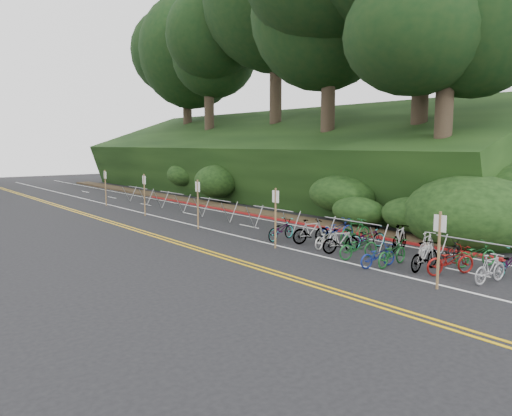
# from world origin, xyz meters

# --- Properties ---
(ground) EXTENTS (120.00, 120.00, 0.00)m
(ground) POSITION_xyz_m (0.00, 0.00, 0.00)
(ground) COLOR black
(ground) RESTS_ON ground
(road_markings) EXTENTS (7.47, 80.00, 0.01)m
(road_markings) POSITION_xyz_m (0.63, 10.10, 0.00)
(road_markings) COLOR gold
(road_markings) RESTS_ON ground
(red_curb) EXTENTS (0.25, 28.00, 0.10)m
(red_curb) POSITION_xyz_m (5.70, 12.00, 0.05)
(red_curb) COLOR maroon
(red_curb) RESTS_ON ground
(embankment) EXTENTS (14.30, 48.14, 9.11)m
(embankment) POSITION_xyz_m (12.96, 19.04, 2.57)
(embankment) COLOR black
(embankment) RESTS_ON ground
(tree_cluster) EXTENTS (33.81, 55.17, 20.83)m
(tree_cluster) POSITION_xyz_m (9.76, 22.03, 12.94)
(tree_cluster) COLOR #2D2319
(tree_cluster) RESTS_ON ground
(bike_rack_front) EXTENTS (1.09, 3.43, 1.06)m
(bike_rack_front) POSITION_xyz_m (3.44, -2.32, 0.80)
(bike_rack_front) COLOR gray
(bike_rack_front) RESTS_ON ground
(bike_racks_rest) EXTENTS (1.14, 23.00, 1.17)m
(bike_racks_rest) POSITION_xyz_m (3.00, 13.00, 0.85)
(bike_racks_rest) COLOR gray
(bike_racks_rest) RESTS_ON ground
(signpost_near) EXTENTS (0.08, 0.40, 2.33)m
(signpost_near) POSITION_xyz_m (0.55, -2.44, 1.34)
(signpost_near) COLOR brown
(signpost_near) RESTS_ON ground
(signposts_rest) EXTENTS (0.08, 18.40, 2.50)m
(signposts_rest) POSITION_xyz_m (0.60, 14.00, 1.43)
(signposts_rest) COLOR brown
(signposts_rest) RESTS_ON ground
(bike_front) EXTENTS (0.78, 1.64, 0.83)m
(bike_front) POSITION_xyz_m (1.32, 0.35, 0.41)
(bike_front) COLOR navy
(bike_front) RESTS_ON ground
(bike_valet) EXTENTS (3.38, 11.01, 1.09)m
(bike_valet) POSITION_xyz_m (2.99, 1.39, 0.48)
(bike_valet) COLOR #9E9EA3
(bike_valet) RESTS_ON ground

